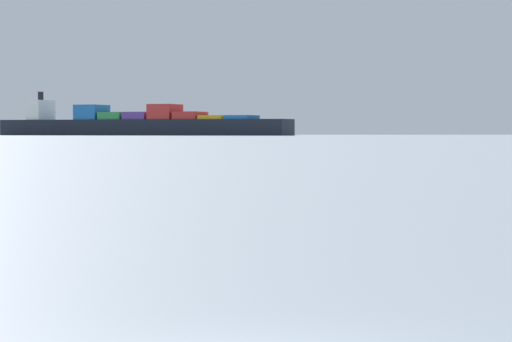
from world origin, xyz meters
TOP-DOWN VIEW (x-y plane):
  - cargo_ship at (-7.02, 809.00)m, footprint 202.42×115.50m
  - distant_headland at (320.80, 1567.16)m, footprint 630.45×314.87m

SIDE VIEW (x-z plane):
  - cargo_ship at x=-7.02m, z-range -7.59..23.43m
  - distant_headland at x=320.80m, z-range 0.00..50.04m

